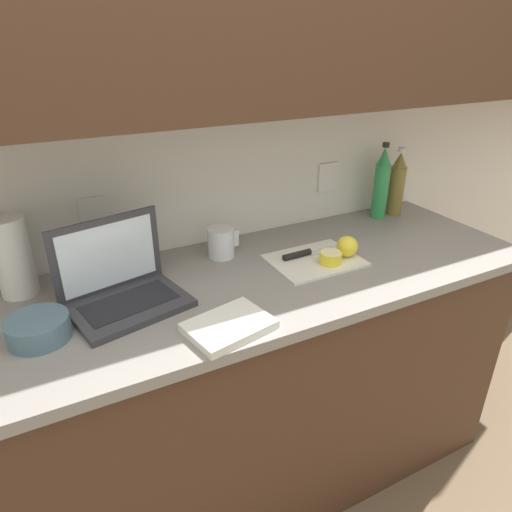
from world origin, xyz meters
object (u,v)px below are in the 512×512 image
at_px(cutting_board, 314,260).
at_px(lemon_whole_beside, 347,246).
at_px(laptop, 121,285).
at_px(knife, 305,253).
at_px(paper_towel_roll, 13,257).
at_px(lemon_half_cut, 330,258).
at_px(bottle_green_soda, 381,184).
at_px(bowl_white, 38,329).
at_px(bottle_oil_tall, 397,184).
at_px(measuring_cup, 221,242).

height_order(cutting_board, lemon_whole_beside, lemon_whole_beside).
bearing_deg(lemon_whole_beside, laptop, 175.11).
xyz_separation_m(knife, paper_towel_roll, (-0.90, 0.19, 0.11)).
relative_size(lemon_half_cut, bottle_green_soda, 0.24).
bearing_deg(lemon_half_cut, cutting_board, 122.30).
bearing_deg(bottle_green_soda, paper_towel_roll, 179.93).
bearing_deg(bowl_white, bottle_oil_tall, 10.77).
distance_m(bowl_white, paper_towel_roll, 0.29).
xyz_separation_m(lemon_half_cut, measuring_cup, (-0.30, 0.24, 0.02)).
height_order(knife, lemon_whole_beside, lemon_whole_beside).
relative_size(knife, bowl_white, 1.76).
distance_m(knife, measuring_cup, 0.30).
distance_m(knife, lemon_whole_beside, 0.15).
xyz_separation_m(measuring_cup, paper_towel_roll, (-0.65, 0.05, 0.07)).
bearing_deg(paper_towel_roll, cutting_board, -14.21).
xyz_separation_m(lemon_whole_beside, bottle_green_soda, (0.37, 0.26, 0.10)).
bearing_deg(bottle_green_soda, bowl_white, -168.54).
xyz_separation_m(lemon_whole_beside, bottle_oil_tall, (0.46, 0.26, 0.09)).
xyz_separation_m(knife, lemon_whole_beside, (0.13, -0.07, 0.03)).
relative_size(lemon_whole_beside, paper_towel_roll, 0.30).
xyz_separation_m(bottle_green_soda, bowl_white, (-1.36, -0.28, -0.12)).
distance_m(laptop, bottle_oil_tall, 1.24).
bearing_deg(lemon_whole_beside, bottle_oil_tall, 29.76).
bearing_deg(paper_towel_roll, lemon_whole_beside, -14.28).
xyz_separation_m(bottle_green_soda, measuring_cup, (-0.75, -0.04, -0.09)).
xyz_separation_m(lemon_half_cut, paper_towel_roll, (-0.95, 0.28, 0.09)).
relative_size(lemon_half_cut, paper_towel_roll, 0.32).
distance_m(lemon_whole_beside, bowl_white, 1.00).
relative_size(bottle_green_soda, paper_towel_roll, 1.30).
relative_size(cutting_board, lemon_half_cut, 3.92).
relative_size(lemon_whole_beside, bowl_white, 0.47).
xyz_separation_m(cutting_board, bottle_oil_tall, (0.57, 0.23, 0.13)).
bearing_deg(bottle_oil_tall, lemon_whole_beside, -150.24).
xyz_separation_m(cutting_board, knife, (-0.01, 0.04, 0.01)).
bearing_deg(knife, bottle_oil_tall, 16.46).
height_order(laptop, bottle_oil_tall, bottle_oil_tall).
bearing_deg(paper_towel_roll, bottle_green_soda, -0.07).
relative_size(cutting_board, bottle_oil_tall, 1.06).
relative_size(laptop, lemon_half_cut, 4.66).
height_order(lemon_whole_beside, bowl_white, lemon_whole_beside).
bearing_deg(lemon_whole_beside, knife, 151.20).
xyz_separation_m(bottle_green_soda, paper_towel_roll, (-1.40, 0.00, -0.02)).
bearing_deg(bottle_oil_tall, bowl_white, -169.23).
bearing_deg(laptop, measuring_cup, 9.18).
xyz_separation_m(knife, lemon_half_cut, (0.04, -0.09, 0.01)).
height_order(laptop, bottle_green_soda, bottle_green_soda).
height_order(laptop, lemon_half_cut, laptop).
height_order(laptop, measuring_cup, laptop).
bearing_deg(laptop, paper_towel_roll, 130.84).
height_order(cutting_board, measuring_cup, measuring_cup).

